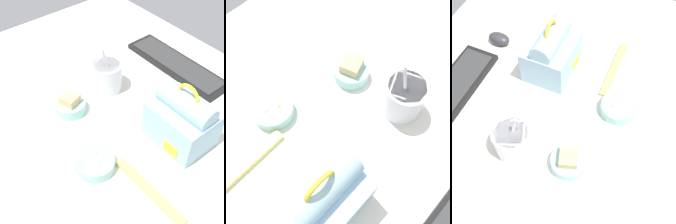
# 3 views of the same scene
# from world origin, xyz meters

# --- Properties ---
(desk_surface) EXTENTS (1.40, 1.10, 0.02)m
(desk_surface) POSITION_xyz_m (0.00, 0.00, 0.01)
(desk_surface) COLOR silver
(desk_surface) RESTS_ON ground
(keyboard) EXTENTS (0.42, 0.12, 0.02)m
(keyboard) POSITION_xyz_m (-0.05, 0.34, 0.03)
(keyboard) COLOR black
(keyboard) RESTS_ON desk_surface
(lunch_bag) EXTENTS (0.18, 0.15, 0.21)m
(lunch_bag) POSITION_xyz_m (0.19, 0.09, 0.10)
(lunch_bag) COLOR #9EC6DB
(lunch_bag) RESTS_ON desk_surface
(soup_cup) EXTENTS (0.11, 0.11, 0.17)m
(soup_cup) POSITION_xyz_m (-0.13, 0.06, 0.07)
(soup_cup) COLOR silver
(soup_cup) RESTS_ON desk_surface
(bento_bowl_sandwich) EXTENTS (0.10, 0.10, 0.07)m
(bento_bowl_sandwich) POSITION_xyz_m (-0.11, -0.10, 0.04)
(bento_bowl_sandwich) COLOR #93D1CC
(bento_bowl_sandwich) RESTS_ON desk_surface
(bento_bowl_snacks) EXTENTS (0.11, 0.11, 0.05)m
(bento_bowl_snacks) POSITION_xyz_m (0.12, -0.17, 0.04)
(bento_bowl_snacks) COLOR #93D1CC
(bento_bowl_snacks) RESTS_ON desk_surface
(chopstick_case) EXTENTS (0.24, 0.03, 0.02)m
(chopstick_case) POSITION_xyz_m (0.27, -0.11, 0.03)
(chopstick_case) COLOR #EFD666
(chopstick_case) RESTS_ON desk_surface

